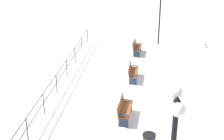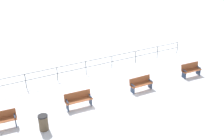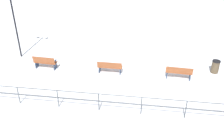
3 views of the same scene
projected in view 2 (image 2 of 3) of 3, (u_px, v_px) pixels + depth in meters
name	position (u px, v px, depth m)	size (l,w,h in m)	color
ground_plane	(112.00, 98.00, 16.51)	(80.00, 80.00, 0.00)	white
bench_nearest	(0.00, 120.00, 13.66)	(0.65, 1.67, 0.87)	brown
bench_second	(78.00, 99.00, 15.48)	(0.61, 1.60, 0.88)	brown
bench_third	(141.00, 84.00, 17.26)	(0.53, 1.54, 0.86)	brown
bench_fourth	(191.00, 70.00, 19.11)	(0.60, 1.50, 0.92)	brown
waterfront_railing	(86.00, 66.00, 19.21)	(0.05, 16.87, 1.02)	#4C5156
trash_bin	(43.00, 123.00, 13.56)	(0.50, 0.50, 0.83)	brown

